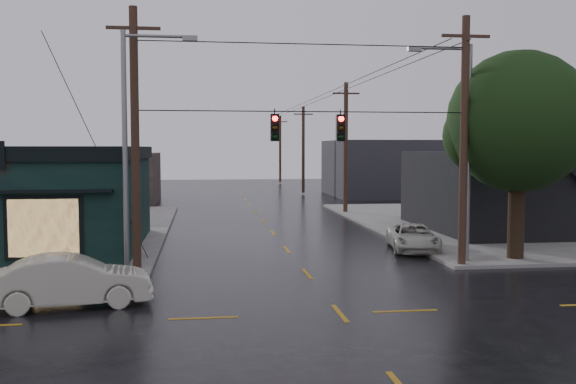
{
  "coord_description": "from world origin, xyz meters",
  "views": [
    {
      "loc": [
        -4.0,
        -18.3,
        4.91
      ],
      "look_at": [
        -0.81,
        5.52,
        3.23
      ],
      "focal_mm": 40.0,
      "sensor_mm": 36.0,
      "label": 1
    }
  ],
  "objects": [
    {
      "name": "ground_plane",
      "position": [
        0.0,
        0.0,
        0.0
      ],
      "size": [
        160.0,
        160.0,
        0.0
      ],
      "primitive_type": "plane",
      "color": "black"
    },
    {
      "name": "ne_building",
      "position": [
        15.0,
        17.0,
        4.47
      ],
      "size": [
        12.6,
        11.6,
        8.75
      ],
      "color": "black",
      "rests_on": "ground"
    },
    {
      "name": "corner_tree",
      "position": [
        9.35,
        7.52,
        5.97
      ],
      "size": [
        6.02,
        6.02,
        8.87
      ],
      "color": "black",
      "rests_on": "ground"
    },
    {
      "name": "utility_pole_nw",
      "position": [
        -6.5,
        6.5,
        0.0
      ],
      "size": [
        2.0,
        0.32,
        10.15
      ],
      "primitive_type": null,
      "color": "black",
      "rests_on": "ground"
    },
    {
      "name": "utility_pole_ne",
      "position": [
        6.5,
        6.5,
        0.0
      ],
      "size": [
        2.0,
        0.32,
        10.15
      ],
      "primitive_type": null,
      "color": "black",
      "rests_on": "ground"
    },
    {
      "name": "utility_pole_far_a",
      "position": [
        6.5,
        28.0,
        0.0
      ],
      "size": [
        2.0,
        0.32,
        9.65
      ],
      "primitive_type": null,
      "color": "black",
      "rests_on": "ground"
    },
    {
      "name": "utility_pole_far_b",
      "position": [
        6.5,
        48.0,
        0.0
      ],
      "size": [
        2.0,
        0.32,
        9.15
      ],
      "primitive_type": null,
      "color": "black",
      "rests_on": "ground"
    },
    {
      "name": "utility_pole_far_c",
      "position": [
        6.5,
        68.0,
        0.0
      ],
      "size": [
        2.0,
        0.32,
        9.15
      ],
      "primitive_type": null,
      "color": "black",
      "rests_on": "ground"
    },
    {
      "name": "span_signal_assembly",
      "position": [
        0.1,
        6.5,
        5.7
      ],
      "size": [
        13.0,
        0.48,
        1.23
      ],
      "color": "black",
      "rests_on": "ground"
    },
    {
      "name": "streetlight_nw",
      "position": [
        -6.8,
        5.8,
        0.0
      ],
      "size": [
        5.4,
        0.3,
        9.15
      ],
      "primitive_type": null,
      "color": "slate",
      "rests_on": "ground"
    },
    {
      "name": "streetlight_ne",
      "position": [
        7.0,
        7.2,
        0.0
      ],
      "size": [
        5.4,
        0.3,
        9.15
      ],
      "primitive_type": null,
      "color": "slate",
      "rests_on": "ground"
    },
    {
      "name": "bg_building_west",
      "position": [
        -14.0,
        40.0,
        2.2
      ],
      "size": [
        12.0,
        10.0,
        4.4
      ],
      "primitive_type": "cube",
      "color": "#2E2622",
      "rests_on": "ground"
    },
    {
      "name": "bg_building_east",
      "position": [
        16.0,
        45.0,
        2.8
      ],
      "size": [
        14.0,
        12.0,
        5.6
      ],
      "primitive_type": "cube",
      "color": "#2D2D33",
      "rests_on": "ground"
    },
    {
      "name": "sedan_cream",
      "position": [
        -8.04,
        1.9,
        0.8
      ],
      "size": [
        5.07,
        2.47,
        1.6
      ],
      "primitive_type": "imported",
      "rotation": [
        0.0,
        0.0,
        1.74
      ],
      "color": "#B6B5A0",
      "rests_on": "ground"
    },
    {
      "name": "suv_silver",
      "position": [
        5.91,
        10.84,
        0.63
      ],
      "size": [
        2.85,
        4.85,
        1.27
      ],
      "primitive_type": "imported",
      "rotation": [
        0.0,
        0.0,
        -0.17
      ],
      "color": "#B3B2A5",
      "rests_on": "ground"
    }
  ]
}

